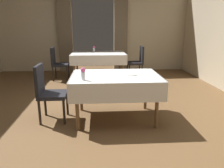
% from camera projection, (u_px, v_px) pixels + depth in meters
% --- Properties ---
extents(ground, '(10.08, 10.08, 0.00)m').
position_uv_depth(ground, '(90.00, 120.00, 3.61)').
color(ground, brown).
extents(wall_back, '(6.40, 0.27, 3.00)m').
position_uv_depth(wall_back, '(93.00, 25.00, 7.24)').
color(wall_back, beige).
rests_on(wall_back, ground).
extents(dining_table_mid, '(1.43, 1.02, 0.75)m').
position_uv_depth(dining_table_mid, '(115.00, 81.00, 3.53)').
color(dining_table_mid, brown).
rests_on(dining_table_mid, ground).
extents(dining_table_far, '(1.57, 1.01, 0.75)m').
position_uv_depth(dining_table_far, '(98.00, 56.00, 6.29)').
color(dining_table_far, brown).
rests_on(dining_table_far, ground).
extents(chair_mid_left, '(0.45, 0.44, 0.93)m').
position_uv_depth(chair_mid_left, '(48.00, 90.00, 3.51)').
color(chair_mid_left, black).
rests_on(chair_mid_left, ground).
extents(chair_far_left, '(0.44, 0.44, 0.93)m').
position_uv_depth(chair_far_left, '(58.00, 62.00, 6.17)').
color(chair_far_left, black).
rests_on(chair_far_left, ground).
extents(chair_far_right, '(0.44, 0.44, 0.93)m').
position_uv_depth(chair_far_right, '(138.00, 60.00, 6.47)').
color(chair_far_right, black).
rests_on(chair_far_right, ground).
extents(flower_vase_mid, '(0.07, 0.07, 0.19)m').
position_uv_depth(flower_vase_mid, '(83.00, 73.00, 3.16)').
color(flower_vase_mid, silver).
rests_on(flower_vase_mid, dining_table_mid).
extents(plate_mid_b, '(0.19, 0.19, 0.01)m').
position_uv_depth(plate_mid_b, '(132.00, 74.00, 3.53)').
color(plate_mid_b, white).
rests_on(plate_mid_b, dining_table_mid).
extents(flower_vase_far, '(0.07, 0.07, 0.19)m').
position_uv_depth(flower_vase_far, '(94.00, 49.00, 6.49)').
color(flower_vase_far, silver).
rests_on(flower_vase_far, dining_table_far).
extents(plate_far_b, '(0.19, 0.19, 0.01)m').
position_uv_depth(plate_far_b, '(106.00, 51.00, 6.62)').
color(plate_far_b, white).
rests_on(plate_far_b, dining_table_far).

